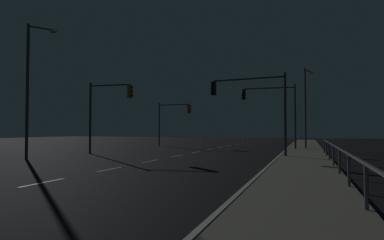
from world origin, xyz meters
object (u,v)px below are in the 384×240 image
Objects in this scene: traffic_light_far_center at (250,97)px; traffic_light_mid_left at (173,115)px; traffic_light_overhead_east at (108,103)px; street_lamp_corner at (306,100)px; street_lamp_median at (32,79)px; traffic_light_far_right at (271,103)px.

traffic_light_mid_left is at bearing 132.06° from traffic_light_far_center.
street_lamp_corner is (14.09, 11.36, 0.79)m from traffic_light_overhead_east.
traffic_light_far_right is at bearing 47.88° from street_lamp_median.
traffic_light_far_right is at bearing 86.12° from traffic_light_far_center.
traffic_light_far_right reaches higher than traffic_light_far_center.
street_lamp_corner is at bearing -5.72° from traffic_light_mid_left.
traffic_light_far_center is 10.96m from street_lamp_corner.
traffic_light_far_right is at bearing -144.64° from street_lamp_corner.
street_lamp_median is at bearing -134.09° from street_lamp_corner.
traffic_light_far_right is 0.68× the size of street_lamp_median.
traffic_light_overhead_east reaches higher than traffic_light_mid_left.
traffic_light_far_right is 11.76m from traffic_light_mid_left.
street_lamp_median is at bearing -153.46° from traffic_light_far_center.
traffic_light_far_right is 14.43m from traffic_light_overhead_east.
traffic_light_mid_left is at bearing 162.39° from traffic_light_far_right.
traffic_light_far_right is 1.06× the size of traffic_light_overhead_east.
street_lamp_median is at bearing -110.94° from traffic_light_overhead_east.
street_lamp_median reaches higher than traffic_light_overhead_east.
street_lamp_corner is at bearing 35.36° from traffic_light_far_right.
traffic_light_mid_left is 0.58× the size of street_lamp_median.
street_lamp_corner reaches higher than traffic_light_far_center.
traffic_light_overhead_east is at bearing -89.57° from traffic_light_mid_left.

